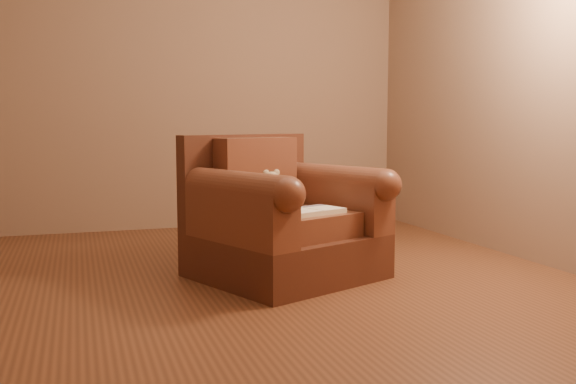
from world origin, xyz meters
name	(u,v)px	position (x,y,z in m)	size (l,w,h in m)	color
floor	(241,277)	(0.00, 0.00, 0.00)	(4.00, 4.00, 0.00)	brown
armchair	(281,222)	(0.25, -0.03, 0.34)	(1.25, 1.22, 0.87)	#482418
teddy_bear	(273,193)	(0.22, 0.05, 0.51)	(0.18, 0.20, 0.25)	tan
guidebook	(310,211)	(0.35, -0.26, 0.43)	(0.44, 0.35, 0.03)	beige
side_table	(357,202)	(1.21, 0.95, 0.31)	(0.41, 0.41, 0.58)	#D68B3A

